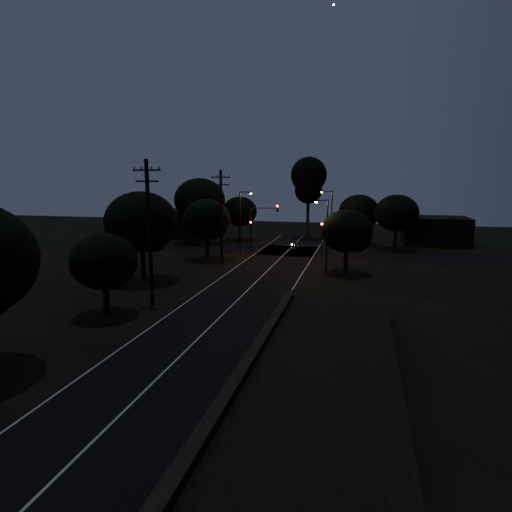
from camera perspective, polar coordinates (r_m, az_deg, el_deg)
The scene contains 23 objects.
ground at distance 19.29m, azimuth -18.42°, elevation -20.21°, with size 160.00×160.00×0.00m, color black.
road_surface at distance 46.95m, azimuth 2.07°, elevation -1.47°, with size 60.00×70.00×0.03m.
retaining_wall at distance 19.21m, azimuth 7.88°, elevation -17.78°, with size 6.93×26.00×1.60m.
utility_pole_mid at distance 32.91m, azimuth -14.04°, elevation 3.25°, with size 2.20×0.30×11.00m.
utility_pole_far at distance 48.54m, azimuth -4.65°, elevation 5.43°, with size 2.20×0.30×10.50m.
tree_left_b at distance 31.51m, azimuth -19.46°, elevation -0.92°, with size 4.61×4.61×5.86m.
tree_left_c at distance 40.96m, azimuth -14.86°, elevation 4.18°, with size 6.69×6.69×8.45m.
tree_left_d at distance 51.14m, azimuth -6.42°, elevation 4.73°, with size 5.67×5.67×7.20m.
tree_far_nw at distance 66.50m, azimuth -2.07°, elevation 5.86°, with size 5.37×5.37×6.80m.
tree_far_w at distance 64.10m, azimuth -7.34°, elevation 7.27°, with size 7.55×7.55×9.63m.
tree_far_ne at distance 63.95m, azimuth 13.73°, elevation 5.66°, with size 5.75×5.75×7.28m.
tree_far_e at distance 61.15m, azimuth 18.43°, elevation 5.33°, with size 5.86×5.86×7.43m.
tree_right_a at distance 44.12m, azimuth 12.26°, elevation 3.12°, with size 5.15×5.15×6.55m.
tall_pine at distance 69.37m, azimuth 7.03°, elevation 10.04°, with size 5.69×5.69×12.93m.
building_left at distance 72.48m, azimuth -10.16°, elevation 4.33°, with size 10.00×8.00×4.40m, color black.
building_right at distance 68.16m, azimuth 22.77°, elevation 3.14°, with size 9.00×7.00×4.00m, color black.
signal_left at distance 56.04m, azimuth -0.67°, elevation 3.41°, with size 0.28×0.35×4.10m.
signal_right at distance 54.50m, azimuth 8.75°, elevation 3.09°, with size 0.28×0.35×4.10m.
signal_mast at distance 55.49m, azimuth 1.02°, elevation 4.90°, with size 3.70×0.35×6.25m.
streetlight_a at distance 54.12m, azimuth -1.93°, elevation 5.07°, with size 1.66×0.26×8.00m.
streetlight_b at distance 58.23m, azimuth 9.85°, elevation 5.30°, with size 1.66×0.26×8.00m.
streetlight_c at distance 44.33m, azimuth 9.22°, elevation 3.39°, with size 1.46×0.26×7.50m.
car at distance 57.86m, azimuth 5.60°, elevation 1.32°, with size 1.36×3.38×1.15m, color black.
Camera 1 is at (9.30, -13.88, 9.65)m, focal length 30.00 mm.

